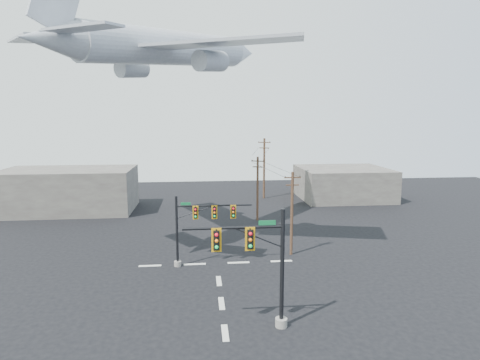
{
  "coord_description": "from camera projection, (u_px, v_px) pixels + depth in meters",
  "views": [
    {
      "loc": [
        -1.39,
        -23.01,
        13.21
      ],
      "look_at": [
        1.43,
        5.0,
        8.79
      ],
      "focal_mm": 30.0,
      "sensor_mm": 36.0,
      "label": 1
    }
  ],
  "objects": [
    {
      "name": "power_lines",
      "position": [
        266.0,
        158.0,
        51.27
      ],
      "size": [
        4.77,
        27.41,
        0.83
      ],
      "color": "black"
    },
    {
      "name": "utility_pole_a",
      "position": [
        292.0,
        212.0,
        38.35
      ],
      "size": [
        1.63,
        0.27,
        8.12
      ],
      "rotation": [
        0.0,
        0.0,
        0.04
      ],
      "color": "#4C3220",
      "rests_on": "ground"
    },
    {
      "name": "airliner",
      "position": [
        170.0,
        49.0,
        40.37
      ],
      "size": [
        25.46,
        27.25,
        8.15
      ],
      "rotation": [
        0.0,
        -0.09,
        0.88
      ],
      "color": "#AFB5BB"
    },
    {
      "name": "utility_pole_c",
      "position": [
        264.0,
        167.0,
        65.31
      ],
      "size": [
        1.96,
        0.77,
        9.87
      ],
      "rotation": [
        0.0,
        0.0,
        -0.32
      ],
      "color": "#4C3220",
      "rests_on": "ground"
    },
    {
      "name": "lane_markings",
      "position": [
        221.0,
        295.0,
        30.04
      ],
      "size": [
        14.0,
        21.2,
        0.01
      ],
      "color": "beige",
      "rests_on": "ground"
    },
    {
      "name": "signal_mast_near",
      "position": [
        262.0,
        267.0,
        24.76
      ],
      "size": [
        6.51,
        0.85,
        7.69
      ],
      "color": "gray",
      "rests_on": "ground"
    },
    {
      "name": "signal_mast_far",
      "position": [
        196.0,
        226.0,
        35.51
      ],
      "size": [
        6.99,
        0.7,
        6.4
      ],
      "color": "gray",
      "rests_on": "ground"
    },
    {
      "name": "building_left",
      "position": [
        68.0,
        190.0,
        56.76
      ],
      "size": [
        18.0,
        10.0,
        6.0
      ],
      "primitive_type": "cube",
      "color": "slate",
      "rests_on": "ground"
    },
    {
      "name": "ground",
      "position": [
        225.0,
        333.0,
        24.8
      ],
      "size": [
        120.0,
        120.0,
        0.0
      ],
      "primitive_type": "plane",
      "color": "black",
      "rests_on": "ground"
    },
    {
      "name": "utility_pole_b",
      "position": [
        258.0,
        187.0,
        51.36
      ],
      "size": [
        1.58,
        0.76,
        8.26
      ],
      "rotation": [
        0.0,
        0.0,
        -0.41
      ],
      "color": "#4C3220",
      "rests_on": "ground"
    },
    {
      "name": "building_right",
      "position": [
        343.0,
        183.0,
        65.91
      ],
      "size": [
        14.0,
        12.0,
        5.0
      ],
      "primitive_type": "cube",
      "color": "slate",
      "rests_on": "ground"
    }
  ]
}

